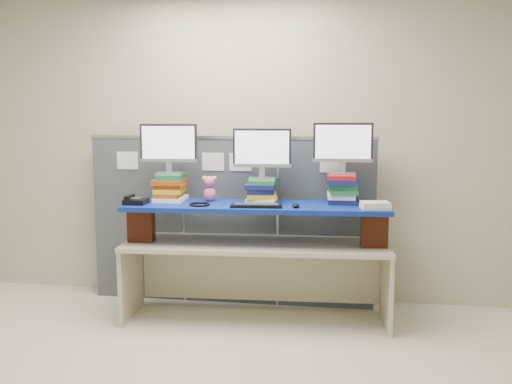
% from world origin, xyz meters
% --- Properties ---
extents(room, '(5.00, 4.00, 2.80)m').
position_xyz_m(room, '(0.00, 0.00, 1.40)').
color(room, beige).
rests_on(room, ground).
extents(cubicle_partition, '(2.60, 0.06, 1.53)m').
position_xyz_m(cubicle_partition, '(-0.00, 1.78, 0.77)').
color(cubicle_partition, '#41474C').
rests_on(cubicle_partition, ground).
extents(desk, '(2.22, 0.76, 0.67)m').
position_xyz_m(desk, '(0.30, 1.37, 0.53)').
color(desk, '#C2B694').
rests_on(desk, ground).
extents(brick_pier_left, '(0.22, 0.13, 0.29)m').
position_xyz_m(brick_pier_left, '(-0.65, 1.26, 0.81)').
color(brick_pier_left, maroon).
rests_on(brick_pier_left, desk).
extents(brick_pier_right, '(0.22, 0.13, 0.29)m').
position_xyz_m(brick_pier_right, '(1.26, 1.37, 0.81)').
color(brick_pier_right, maroon).
rests_on(brick_pier_right, desk).
extents(blue_board, '(2.19, 0.66, 0.04)m').
position_xyz_m(blue_board, '(0.30, 1.37, 0.97)').
color(blue_board, navy).
rests_on(blue_board, brick_pier_left).
extents(book_stack_left, '(0.27, 0.32, 0.23)m').
position_xyz_m(book_stack_left, '(-0.46, 1.44, 1.10)').
color(book_stack_left, white).
rests_on(book_stack_left, blue_board).
extents(book_stack_center, '(0.28, 0.31, 0.19)m').
position_xyz_m(book_stack_center, '(0.33, 1.48, 1.09)').
color(book_stack_center, white).
rests_on(book_stack_center, blue_board).
extents(book_stack_right, '(0.27, 0.31, 0.24)m').
position_xyz_m(book_stack_right, '(1.00, 1.52, 1.11)').
color(book_stack_right, navy).
rests_on(book_stack_right, blue_board).
extents(monitor_left, '(0.49, 0.15, 0.42)m').
position_xyz_m(monitor_left, '(-0.46, 1.44, 1.46)').
color(monitor_left, '#939297').
rests_on(monitor_left, book_stack_left).
extents(monitor_center, '(0.49, 0.15, 0.42)m').
position_xyz_m(monitor_center, '(0.33, 1.49, 1.42)').
color(monitor_center, '#939297').
rests_on(monitor_center, book_stack_center).
extents(monitor_right, '(0.49, 0.15, 0.42)m').
position_xyz_m(monitor_right, '(0.99, 1.52, 1.47)').
color(monitor_right, '#939297').
rests_on(monitor_right, book_stack_right).
extents(keyboard, '(0.42, 0.17, 0.03)m').
position_xyz_m(keyboard, '(0.32, 1.22, 1.00)').
color(keyboard, black).
rests_on(keyboard, blue_board).
extents(mouse, '(0.07, 0.11, 0.03)m').
position_xyz_m(mouse, '(0.64, 1.25, 1.01)').
color(mouse, black).
rests_on(mouse, blue_board).
extents(desk_phone, '(0.18, 0.16, 0.08)m').
position_xyz_m(desk_phone, '(-0.68, 1.21, 1.02)').
color(desk_phone, black).
rests_on(desk_phone, blue_board).
extents(headset, '(0.20, 0.20, 0.02)m').
position_xyz_m(headset, '(-0.14, 1.23, 1.00)').
color(headset, black).
rests_on(headset, blue_board).
extents(plush_toy, '(0.13, 0.09, 0.22)m').
position_xyz_m(plush_toy, '(-0.11, 1.46, 1.10)').
color(plush_toy, pink).
rests_on(plush_toy, blue_board).
extents(binder_stack, '(0.25, 0.21, 0.05)m').
position_xyz_m(binder_stack, '(1.26, 1.29, 1.02)').
color(binder_stack, beige).
rests_on(binder_stack, blue_board).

